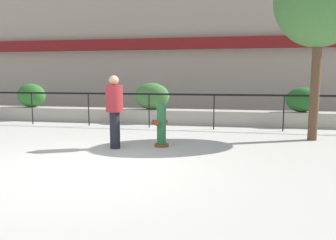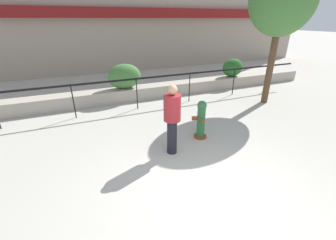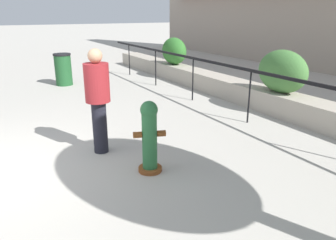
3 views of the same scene
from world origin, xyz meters
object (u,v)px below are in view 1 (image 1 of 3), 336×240
Objects in this scene: hedge_bush_1 at (152,96)px; hedge_bush_2 at (302,100)px; fire_hydrant at (161,124)px; street_tree at (320,0)px; pedestrian at (114,107)px; hedge_bush_0 at (31,95)px.

hedge_bush_2 is at bearing 0.00° from hedge_bush_1.
street_tree is (3.84, 1.52, 3.07)m from fire_hydrant.
pedestrian is at bearing -88.44° from hedge_bush_1.
street_tree is at bearing -94.97° from hedge_bush_2.
hedge_bush_0 is at bearing 138.87° from pedestrian.
hedge_bush_2 is at bearing 0.00° from hedge_bush_0.
pedestrian is (0.12, -4.33, 0.00)m from hedge_bush_1.
street_tree reaches higher than pedestrian.
hedge_bush_2 is (10.05, 0.00, -0.04)m from hedge_bush_0.
hedge_bush_0 is 10.47m from street_tree.
hedge_bush_2 is at bearing 40.36° from pedestrian.
hedge_bush_0 is at bearing 180.00° from hedge_bush_1.
hedge_bush_0 is 1.09× the size of fire_hydrant.
hedge_bush_1 is at bearing 0.00° from hedge_bush_0.
pedestrian is at bearing -158.69° from fire_hydrant.
hedge_bush_1 is (4.84, 0.00, 0.02)m from hedge_bush_0.
hedge_bush_0 is 0.24× the size of street_tree.
hedge_bush_0 is at bearing 146.82° from fire_hydrant.
fire_hydrant is (1.16, -3.92, -0.43)m from hedge_bush_1.
hedge_bush_2 is 3.63m from street_tree.
street_tree is at bearing -13.71° from hedge_bush_0.
hedge_bush_1 is 4.11m from fire_hydrant.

